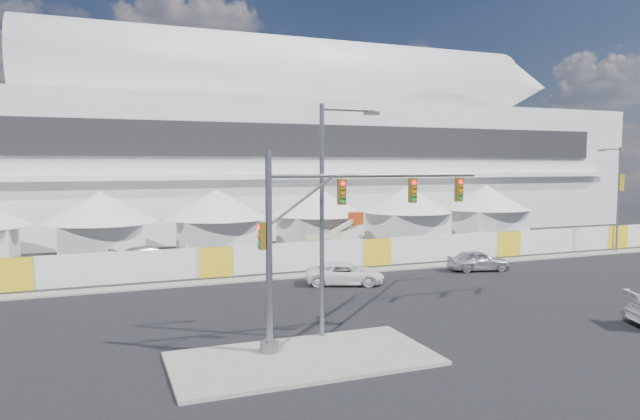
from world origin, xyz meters
name	(u,v)px	position (x,y,z in m)	size (l,w,h in m)	color
ground	(402,324)	(0.00, 0.00, 0.00)	(160.00, 160.00, 0.00)	black
median_island	(303,359)	(-6.00, -3.00, 0.07)	(10.00, 5.00, 0.15)	gray
far_curb	(544,257)	(20.00, 12.50, 0.06)	(80.00, 1.20, 0.12)	gray
stadium	(294,148)	(8.71, 41.50, 9.45)	(80.00, 24.80, 21.98)	silver
tent_row	(269,215)	(0.50, 24.00, 3.15)	(53.40, 8.40, 5.40)	silver
hoarding_fence	(376,252)	(6.00, 14.50, 1.00)	(70.00, 0.25, 2.00)	white
scaffold_tower	(571,175)	(46.00, 36.00, 6.00)	(4.40, 4.40, 12.00)	#595B60
sedan_silver	(478,260)	(11.64, 9.88, 0.73)	(4.28, 1.72, 1.46)	silver
pickup_curb	(345,274)	(1.07, 9.09, 0.68)	(4.87, 2.24, 1.35)	white
lot_car_a	(479,239)	(19.36, 20.15, 0.63)	(3.82, 1.33, 1.26)	white
lot_car_b	(545,239)	(24.98, 17.82, 0.64)	(3.73, 1.50, 1.27)	black
lot_car_c	(151,257)	(-9.74, 19.30, 0.80)	(5.52, 2.24, 1.60)	#BAB9BF
traffic_mast	(316,240)	(-5.06, -1.98, 4.47)	(9.81, 0.76, 7.86)	slate
streetlight_median	(328,204)	(-4.11, -0.80, 5.81)	(2.73, 0.27, 9.85)	slate
streetlight_curb	(617,192)	(27.50, 12.50, 5.18)	(2.64, 0.59, 8.92)	slate
boom_lift	(321,251)	(2.43, 16.67, 0.97)	(7.40, 2.90, 3.62)	#B93A11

